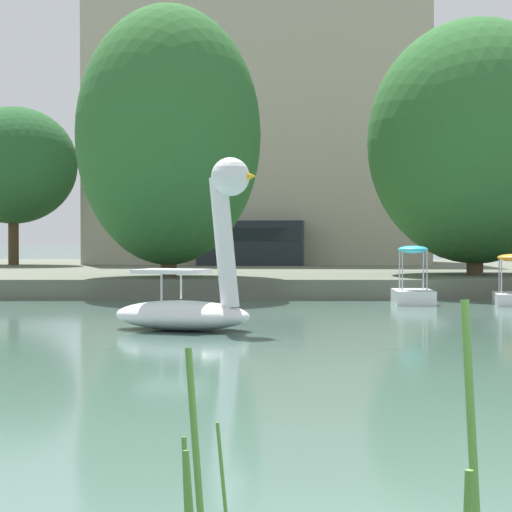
{
  "coord_description": "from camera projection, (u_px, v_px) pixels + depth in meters",
  "views": [
    {
      "loc": [
        -1.35,
        -4.14,
        1.75
      ],
      "look_at": [
        -1.39,
        18.62,
        1.34
      ],
      "focal_mm": 67.58,
      "sensor_mm": 36.0,
      "label": 1
    }
  ],
  "objects": [
    {
      "name": "parked_van",
      "position": [
        252.0,
        241.0,
        41.91
      ],
      "size": [
        4.72,
        2.19,
        1.94
      ],
      "color": "#1E232D",
      "rests_on": "shore_bank_far"
    },
    {
      "name": "apartment_block",
      "position": [
        262.0,
        136.0,
        46.93
      ],
      "size": [
        16.18,
        9.87,
        12.33
      ],
      "primitive_type": "cube",
      "rotation": [
        0.0,
        0.0,
        -0.06
      ],
      "color": "#B2A893",
      "rests_on": "shore_bank_far"
    },
    {
      "name": "swan_boat",
      "position": [
        194.0,
        287.0,
        18.3
      ],
      "size": [
        3.03,
        2.25,
        3.27
      ],
      "color": "white",
      "rests_on": "ground_plane"
    },
    {
      "name": "tree_willow_overhanging",
      "position": [
        477.0,
        141.0,
        31.15
      ],
      "size": [
        8.73,
        8.97,
        8.29
      ],
      "color": "brown",
      "rests_on": "shore_bank_far"
    },
    {
      "name": "shore_bank_far",
      "position": [
        289.0,
        273.0,
        40.95
      ],
      "size": [
        123.62,
        27.55,
        0.59
      ],
      "primitive_type": "cube",
      "color": "#5B6051",
      "rests_on": "ground_plane"
    },
    {
      "name": "tree_broadleaf_left",
      "position": [
        15.0,
        166.0,
        42.52
      ],
      "size": [
        7.73,
        7.41,
        7.0
      ],
      "color": "#4C3823",
      "rests_on": "shore_bank_far"
    },
    {
      "name": "pedal_boat_cyan",
      "position": [
        414.0,
        288.0,
        25.76
      ],
      "size": [
        1.11,
        1.89,
        1.56
      ],
      "color": "white",
      "rests_on": "ground_plane"
    },
    {
      "name": "tree_willow_near_path",
      "position": [
        170.0,
        135.0,
        29.11
      ],
      "size": [
        6.31,
        6.53,
        8.24
      ],
      "color": "brown",
      "rests_on": "shore_bank_far"
    }
  ]
}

